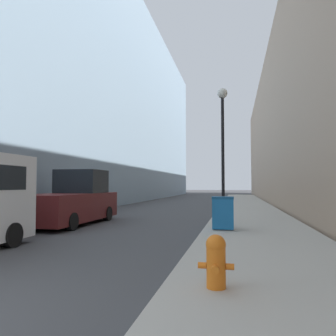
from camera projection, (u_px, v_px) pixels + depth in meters
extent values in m
cube|color=#ADA89E|center=(248.00, 210.00, 19.72)|extent=(3.63, 60.00, 0.14)
cube|color=#849EB2|center=(77.00, 97.00, 31.20)|extent=(12.00, 60.00, 19.91)
cylinder|color=orange|center=(216.00, 268.00, 4.70)|extent=(0.28, 0.28, 0.56)
sphere|color=orange|center=(216.00, 245.00, 4.72)|extent=(0.29, 0.29, 0.29)
cylinder|color=orange|center=(216.00, 239.00, 4.73)|extent=(0.08, 0.08, 0.06)
cylinder|color=orange|center=(215.00, 270.00, 4.51)|extent=(0.11, 0.12, 0.11)
cylinder|color=orange|center=(202.00, 265.00, 4.75)|extent=(0.12, 0.09, 0.09)
cylinder|color=orange|center=(230.00, 267.00, 4.66)|extent=(0.12, 0.09, 0.09)
cube|color=#19609E|center=(223.00, 214.00, 10.83)|extent=(0.69, 0.56, 0.97)
cube|color=navy|center=(223.00, 198.00, 10.86)|extent=(0.71, 0.57, 0.08)
cylinder|color=black|center=(215.00, 226.00, 11.10)|extent=(0.05, 0.16, 0.16)
cylinder|color=black|center=(232.00, 226.00, 10.98)|extent=(0.05, 0.16, 0.16)
cylinder|color=black|center=(223.00, 216.00, 14.29)|extent=(0.26, 0.26, 0.25)
cylinder|color=black|center=(223.00, 157.00, 14.42)|extent=(0.14, 0.14, 5.37)
sphere|color=silver|center=(222.00, 93.00, 14.56)|extent=(0.45, 0.45, 0.45)
cylinder|color=black|center=(12.00, 235.00, 8.48)|extent=(0.24, 0.64, 0.64)
cube|color=#561919|center=(71.00, 207.00, 13.41)|extent=(1.99, 5.33, 1.09)
cube|color=black|center=(82.00, 181.00, 14.38)|extent=(1.83, 1.71, 1.00)
cylinder|color=black|center=(70.00, 213.00, 15.20)|extent=(0.24, 0.64, 0.64)
cylinder|color=black|center=(107.00, 214.00, 14.82)|extent=(0.24, 0.64, 0.64)
cylinder|color=black|center=(25.00, 220.00, 11.97)|extent=(0.24, 0.64, 0.64)
cylinder|color=black|center=(72.00, 222.00, 11.59)|extent=(0.24, 0.64, 0.64)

